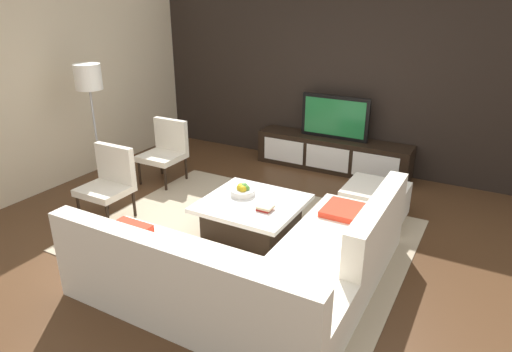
% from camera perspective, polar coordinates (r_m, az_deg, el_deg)
% --- Properties ---
extents(ground_plane, '(14.00, 14.00, 0.00)m').
position_cam_1_polar(ground_plane, '(5.04, -0.04, -7.79)').
color(ground_plane, '#4C301C').
extents(feature_wall_back, '(6.40, 0.12, 2.80)m').
position_cam_1_polar(feature_wall_back, '(6.95, 11.11, 12.49)').
color(feature_wall_back, black).
rests_on(feature_wall_back, ground).
extents(side_wall_left, '(0.12, 5.20, 2.80)m').
position_cam_1_polar(side_wall_left, '(6.76, -24.03, 10.77)').
color(side_wall_left, beige).
rests_on(side_wall_left, ground).
extents(area_rug, '(3.42, 2.66, 0.01)m').
position_cam_1_polar(area_rug, '(5.08, -1.04, -7.47)').
color(area_rug, tan).
rests_on(area_rug, ground).
extents(media_console, '(2.33, 0.46, 0.50)m').
position_cam_1_polar(media_console, '(6.95, 9.62, 2.77)').
color(media_console, black).
rests_on(media_console, ground).
extents(television, '(1.02, 0.06, 0.64)m').
position_cam_1_polar(television, '(6.78, 9.92, 7.32)').
color(television, black).
rests_on(television, media_console).
extents(sectional_couch, '(2.44, 2.36, 0.81)m').
position_cam_1_polar(sectional_couch, '(4.03, 0.38, -11.57)').
color(sectional_couch, silver).
rests_on(sectional_couch, ground).
extents(coffee_table, '(1.07, 1.02, 0.38)m').
position_cam_1_polar(coffee_table, '(5.06, -0.49, -5.05)').
color(coffee_table, black).
rests_on(coffee_table, ground).
extents(accent_chair_near, '(0.55, 0.50, 0.87)m').
position_cam_1_polar(accent_chair_near, '(5.56, -18.01, -0.33)').
color(accent_chair_near, black).
rests_on(accent_chair_near, ground).
extents(floor_lamp, '(0.34, 0.34, 1.69)m').
position_cam_1_polar(floor_lamp, '(6.23, -20.35, 10.80)').
color(floor_lamp, '#A5A5AA').
rests_on(floor_lamp, ground).
extents(ottoman, '(0.70, 0.70, 0.40)m').
position_cam_1_polar(ottoman, '(5.56, 14.76, -3.23)').
color(ottoman, silver).
rests_on(ottoman, ground).
extents(fruit_bowl, '(0.28, 0.28, 0.14)m').
position_cam_1_polar(fruit_bowl, '(5.12, -1.69, -1.83)').
color(fruit_bowl, silver).
rests_on(fruit_bowl, coffee_table).
extents(accent_chair_far, '(0.54, 0.54, 0.87)m').
position_cam_1_polar(accent_chair_far, '(6.51, -11.30, 3.54)').
color(accent_chair_far, black).
rests_on(accent_chair_far, ground).
extents(book_stack, '(0.16, 0.14, 0.05)m').
position_cam_1_polar(book_stack, '(4.78, 1.14, -4.04)').
color(book_stack, maroon).
rests_on(book_stack, coffee_table).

